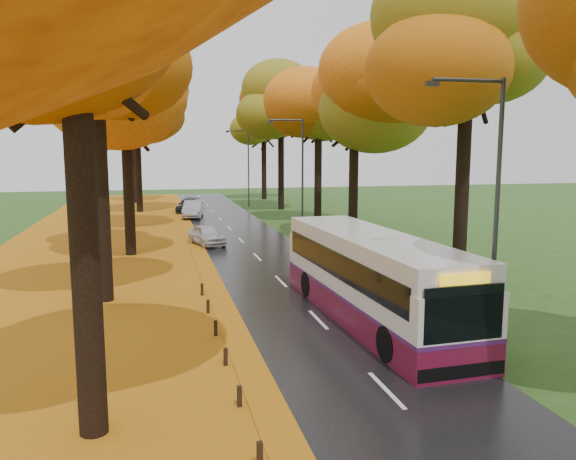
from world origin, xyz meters
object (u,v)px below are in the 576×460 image
object	(u,v)px
streetlamp_mid	(299,169)
streetlamp_near	(490,194)
bus	(371,275)
car_white	(207,235)
car_dark	(188,205)
car_silver	(193,209)
streetlamp_far	(246,162)

from	to	relation	value
streetlamp_mid	streetlamp_near	bearing A→B (deg)	-90.00
bus	car_white	xyz separation A→B (m)	(-4.17, 17.07, -0.96)
streetlamp_near	car_dark	world-z (taller)	streetlamp_near
streetlamp_near	bus	world-z (taller)	streetlamp_near
streetlamp_near	streetlamp_mid	distance (m)	22.00
bus	streetlamp_mid	bearing A→B (deg)	80.85
streetlamp_mid	car_silver	size ratio (longest dim) A/B	1.80
car_dark	bus	bearing A→B (deg)	-66.80
streetlamp_far	car_white	world-z (taller)	streetlamp_far
car_dark	streetlamp_mid	bearing A→B (deg)	-54.09
car_white	streetlamp_mid	bearing A→B (deg)	-5.20
streetlamp_mid	car_dark	xyz separation A→B (m)	(-6.30, 18.03, -4.06)
streetlamp_near	streetlamp_far	size ratio (longest dim) A/B	1.00
car_silver	car_dark	world-z (taller)	car_silver
streetlamp_near	bus	xyz separation A→B (m)	(-2.13, 3.68, -3.09)
car_silver	car_dark	size ratio (longest dim) A/B	1.05
streetlamp_mid	bus	xyz separation A→B (m)	(-2.13, -18.32, -3.09)
streetlamp_mid	bus	bearing A→B (deg)	-96.63
streetlamp_near	streetlamp_mid	world-z (taller)	same
car_white	car_silver	world-z (taller)	car_silver
streetlamp_mid	car_dark	world-z (taller)	streetlamp_mid
car_dark	car_white	bearing A→B (deg)	-73.34
car_dark	streetlamp_far	bearing A→B (deg)	48.87
streetlamp_near	car_dark	distance (m)	40.73
car_white	car_dark	distance (m)	19.28
streetlamp_near	bus	size ratio (longest dim) A/B	0.69
streetlamp_near	car_silver	xyz separation A→B (m)	(-6.16, 35.33, -3.94)
car_silver	car_white	bearing A→B (deg)	-81.08
car_white	car_dark	size ratio (longest dim) A/B	0.86
streetlamp_far	car_dark	size ratio (longest dim) A/B	1.88
streetlamp_near	streetlamp_mid	bearing A→B (deg)	90.00
car_white	car_dark	bearing A→B (deg)	73.60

